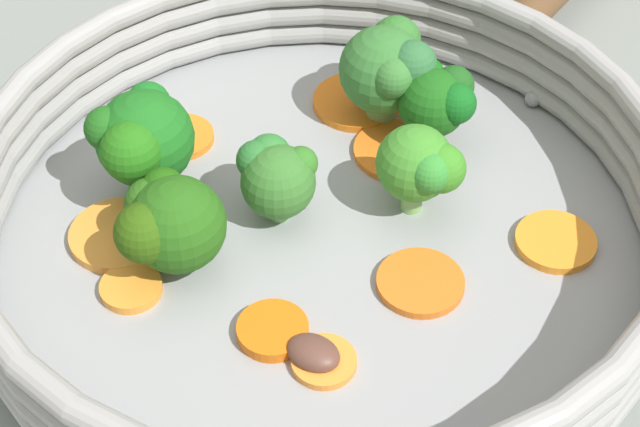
# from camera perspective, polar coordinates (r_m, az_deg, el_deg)

# --- Properties ---
(ground_plane) EXTENTS (4.00, 4.00, 0.00)m
(ground_plane) POSITION_cam_1_polar(r_m,az_deg,el_deg) (0.51, 0.00, -2.16)
(ground_plane) COLOR gray
(skillet) EXTENTS (0.31, 0.31, 0.01)m
(skillet) POSITION_cam_1_polar(r_m,az_deg,el_deg) (0.51, 0.00, -1.68)
(skillet) COLOR #939699
(skillet) RESTS_ON ground_plane
(skillet_rim_wall) EXTENTS (0.32, 0.32, 0.05)m
(skillet_rim_wall) POSITION_cam_1_polar(r_m,az_deg,el_deg) (0.49, 0.00, 0.86)
(skillet_rim_wall) COLOR #9A9998
(skillet_rim_wall) RESTS_ON skillet
(skillet_rivet_left) EXTENTS (0.01, 0.01, 0.01)m
(skillet_rivet_left) POSITION_cam_1_polar(r_m,az_deg,el_deg) (0.58, 11.30, 6.03)
(skillet_rivet_left) COLOR #93949A
(skillet_rivet_left) RESTS_ON skillet
(skillet_rivet_right) EXTENTS (0.01, 0.01, 0.01)m
(skillet_rivet_right) POSITION_cam_1_polar(r_m,az_deg,el_deg) (0.61, 5.38, 8.58)
(skillet_rivet_right) COLOR #909A9C
(skillet_rivet_right) RESTS_ON skillet
(carrot_slice_0) EXTENTS (0.06, 0.06, 0.00)m
(carrot_slice_0) POSITION_cam_1_polar(r_m,az_deg,el_deg) (0.57, 1.98, 5.98)
(carrot_slice_0) COLOR orange
(carrot_slice_0) RESTS_ON skillet
(carrot_slice_1) EXTENTS (0.03, 0.03, 0.00)m
(carrot_slice_1) POSITION_cam_1_polar(r_m,az_deg,el_deg) (0.49, -10.04, -3.93)
(carrot_slice_1) COLOR orange
(carrot_slice_1) RESTS_ON skillet
(carrot_slice_2) EXTENTS (0.04, 0.04, 0.00)m
(carrot_slice_2) POSITION_cam_1_polar(r_m,az_deg,el_deg) (0.56, -7.38, 4.07)
(carrot_slice_2) COLOR orange
(carrot_slice_2) RESTS_ON skillet
(carrot_slice_3) EXTENTS (0.05, 0.05, 0.00)m
(carrot_slice_3) POSITION_cam_1_polar(r_m,az_deg,el_deg) (0.48, 5.35, -3.72)
(carrot_slice_3) COLOR orange
(carrot_slice_3) RESTS_ON skillet
(carrot_slice_4) EXTENTS (0.03, 0.03, 0.00)m
(carrot_slice_4) POSITION_cam_1_polar(r_m,az_deg,el_deg) (0.45, 0.20, -7.90)
(carrot_slice_4) COLOR orange
(carrot_slice_4) RESTS_ON skillet
(carrot_slice_5) EXTENTS (0.07, 0.07, 0.00)m
(carrot_slice_5) POSITION_cam_1_polar(r_m,az_deg,el_deg) (0.55, 4.02, 3.47)
(carrot_slice_5) COLOR orange
(carrot_slice_5) RESTS_ON skillet
(carrot_slice_6) EXTENTS (0.05, 0.05, 0.00)m
(carrot_slice_6) POSITION_cam_1_polar(r_m,az_deg,el_deg) (0.51, -10.69, -1.14)
(carrot_slice_6) COLOR orange
(carrot_slice_6) RESTS_ON skillet
(carrot_slice_7) EXTENTS (0.03, 0.03, 0.01)m
(carrot_slice_7) POSITION_cam_1_polar(r_m,az_deg,el_deg) (0.46, -2.54, -6.25)
(carrot_slice_7) COLOR orange
(carrot_slice_7) RESTS_ON skillet
(carrot_slice_8) EXTENTS (0.05, 0.05, 0.00)m
(carrot_slice_8) POSITION_cam_1_polar(r_m,az_deg,el_deg) (0.51, 12.46, -1.48)
(carrot_slice_8) COLOR orange
(carrot_slice_8) RESTS_ON skillet
(broccoli_floret_0) EXTENTS (0.05, 0.05, 0.05)m
(broccoli_floret_0) POSITION_cam_1_polar(r_m,az_deg,el_deg) (0.48, -8.08, -0.44)
(broccoli_floret_0) COLOR #8DB06C
(broccoli_floret_0) RESTS_ON skillet
(broccoli_floret_1) EXTENTS (0.05, 0.05, 0.06)m
(broccoli_floret_1) POSITION_cam_1_polar(r_m,az_deg,el_deg) (0.51, -9.54, 3.98)
(broccoli_floret_1) COLOR #5F8852
(broccoli_floret_1) RESTS_ON skillet
(broccoli_floret_2) EXTENTS (0.05, 0.05, 0.06)m
(broccoli_floret_2) POSITION_cam_1_polar(r_m,az_deg,el_deg) (0.55, 3.67, 7.79)
(broccoli_floret_2) COLOR #75A05D
(broccoli_floret_2) RESTS_ON skillet
(broccoli_floret_3) EXTENTS (0.04, 0.04, 0.05)m
(broccoli_floret_3) POSITION_cam_1_polar(r_m,az_deg,el_deg) (0.50, 5.40, 2.55)
(broccoli_floret_3) COLOR #7FB15E
(broccoli_floret_3) RESTS_ON skillet
(broccoli_floret_4) EXTENTS (0.04, 0.04, 0.04)m
(broccoli_floret_4) POSITION_cam_1_polar(r_m,az_deg,el_deg) (0.50, -2.40, 2.02)
(broccoli_floret_4) COLOR #7AA56B
(broccoli_floret_4) RESTS_ON skillet
(broccoli_floret_5) EXTENTS (0.04, 0.04, 0.05)m
(broccoli_floret_5) POSITION_cam_1_polar(r_m,az_deg,el_deg) (0.54, 6.34, 6.05)
(broccoli_floret_5) COLOR #64934D
(broccoli_floret_5) RESTS_ON skillet
(mushroom_piece_0) EXTENTS (0.02, 0.02, 0.01)m
(mushroom_piece_0) POSITION_cam_1_polar(r_m,az_deg,el_deg) (0.45, -0.36, -7.44)
(mushroom_piece_0) COLOR brown
(mushroom_piece_0) RESTS_ON skillet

